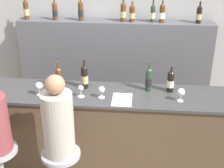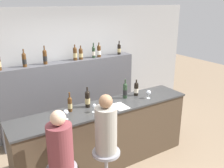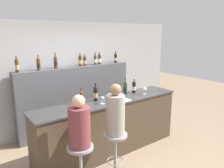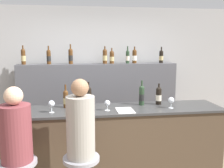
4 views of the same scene
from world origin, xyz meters
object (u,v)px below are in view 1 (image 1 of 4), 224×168
at_px(wine_bottle_counter_0, 59,77).
at_px(wine_bottle_backbar_4, 132,13).
at_px(wine_bottle_backbar_0, 26,10).
at_px(wine_bottle_backbar_5, 153,13).
at_px(bar_stool_left, 0,161).
at_px(guest_seated_right, 58,121).
at_px(wine_glass_2, 102,90).
at_px(wine_bottle_counter_3, 171,81).
at_px(bar_stool_right, 62,165).
at_px(wine_bottle_backbar_1, 55,11).
at_px(wine_glass_1, 81,89).
at_px(wine_bottle_backbar_6, 162,13).
at_px(wine_bottle_backbar_3, 123,12).
at_px(wine_bottle_counter_2, 149,79).
at_px(wine_bottle_counter_1, 85,77).
at_px(wine_bottle_backbar_7, 199,14).
at_px(wine_glass_0, 39,86).
at_px(wine_glass_3, 181,92).
at_px(wine_bottle_backbar_2, 81,11).

relative_size(wine_bottle_counter_0, wine_bottle_backbar_4, 1.10).
relative_size(wine_bottle_backbar_0, wine_bottle_backbar_5, 1.06).
height_order(bar_stool_left, guest_seated_right, guest_seated_right).
distance_m(wine_bottle_backbar_4, wine_glass_2, 1.56).
relative_size(wine_bottle_counter_3, bar_stool_right, 0.40).
relative_size(wine_glass_2, guest_seated_right, 0.16).
height_order(wine_bottle_backbar_1, guest_seated_right, wine_bottle_backbar_1).
bearing_deg(wine_glass_1, wine_bottle_backbar_0, 125.97).
distance_m(wine_bottle_backbar_4, wine_bottle_backbar_6, 0.42).
bearing_deg(wine_bottle_backbar_4, wine_bottle_backbar_3, 180.00).
bearing_deg(wine_bottle_backbar_3, wine_bottle_counter_2, -73.24).
relative_size(wine_bottle_counter_1, bar_stool_right, 0.46).
relative_size(wine_bottle_counter_3, wine_bottle_backbar_7, 0.98).
relative_size(wine_bottle_counter_1, wine_bottle_backbar_6, 1.10).
height_order(wine_bottle_counter_1, wine_bottle_backbar_1, wine_bottle_backbar_1).
xyz_separation_m(wine_glass_0, wine_glass_2, (0.69, 0.00, -0.02)).
relative_size(wine_glass_1, wine_glass_2, 1.03).
xyz_separation_m(wine_bottle_counter_0, wine_bottle_counter_3, (1.28, -0.00, 0.00)).
bearing_deg(wine_bottle_backbar_3, bar_stool_right, -103.64).
relative_size(wine_bottle_counter_1, wine_glass_1, 2.47).
height_order(wine_bottle_backbar_0, guest_seated_right, wine_bottle_backbar_0).
height_order(wine_bottle_counter_1, wine_bottle_backbar_7, wine_bottle_backbar_7).
xyz_separation_m(wine_bottle_backbar_5, guest_seated_right, (-0.90, -2.00, -0.59)).
bearing_deg(wine_bottle_backbar_7, wine_bottle_counter_3, -110.06).
relative_size(wine_bottle_backbar_0, bar_stool_right, 0.45).
bearing_deg(wine_glass_0, wine_bottle_counter_0, 54.38).
bearing_deg(wine_glass_3, wine_bottle_counter_2, 145.82).
relative_size(wine_glass_1, bar_stool_left, 0.19).
bearing_deg(wine_bottle_backbar_3, wine_bottle_backbar_7, 0.00).
distance_m(wine_bottle_counter_2, wine_glass_1, 0.77).
xyz_separation_m(wine_bottle_counter_0, bar_stool_right, (0.18, -0.77, -0.63)).
relative_size(wine_bottle_backbar_1, wine_glass_3, 2.20).
xyz_separation_m(wine_bottle_backbar_0, wine_glass_0, (0.59, -1.46, -0.51)).
relative_size(wine_bottle_backbar_5, wine_bottle_backbar_6, 1.01).
xyz_separation_m(wine_bottle_counter_3, wine_bottle_backbar_6, (-0.06, 1.23, 0.49)).
xyz_separation_m(wine_bottle_counter_1, wine_glass_0, (-0.47, -0.23, -0.03)).
bearing_deg(wine_glass_3, wine_bottle_backbar_4, 111.72).
distance_m(wine_glass_2, guest_seated_right, 0.65).
distance_m(wine_bottle_counter_2, wine_bottle_backbar_1, 1.89).
bearing_deg(bar_stool_left, wine_glass_3, 16.44).
distance_m(wine_bottle_backbar_5, bar_stool_left, 2.77).
distance_m(wine_bottle_backbar_2, wine_bottle_backbar_4, 0.74).
height_order(wine_bottle_counter_0, wine_bottle_backbar_3, wine_bottle_backbar_3).
bearing_deg(wine_bottle_backbar_4, wine_bottle_backbar_7, 0.00).
distance_m(wine_bottle_backbar_1, wine_bottle_backbar_6, 1.54).
bearing_deg(wine_glass_0, wine_bottle_backbar_2, 81.56).
xyz_separation_m(wine_bottle_backbar_3, wine_glass_2, (-0.14, -1.46, -0.53)).
relative_size(wine_bottle_counter_3, wine_bottle_backbar_0, 0.89).
bearing_deg(bar_stool_right, wine_bottle_backbar_2, 93.65).
bearing_deg(wine_glass_3, guest_seated_right, -155.51).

